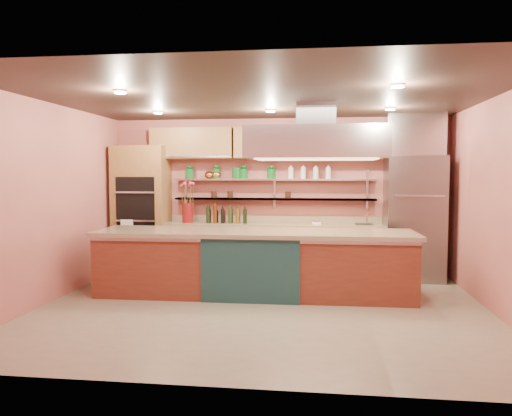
# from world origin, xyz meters

# --- Properties ---
(floor) EXTENTS (6.00, 5.00, 0.02)m
(floor) POSITION_xyz_m (0.00, 0.00, -0.01)
(floor) COLOR gray
(floor) RESTS_ON ground
(ceiling) EXTENTS (6.00, 5.00, 0.02)m
(ceiling) POSITION_xyz_m (0.00, 0.00, 2.80)
(ceiling) COLOR black
(ceiling) RESTS_ON wall_back
(wall_back) EXTENTS (6.00, 0.04, 2.80)m
(wall_back) POSITION_xyz_m (0.00, 2.50, 1.40)
(wall_back) COLOR #B25C54
(wall_back) RESTS_ON floor
(wall_front) EXTENTS (6.00, 0.04, 2.80)m
(wall_front) POSITION_xyz_m (0.00, -2.50, 1.40)
(wall_front) COLOR #B25C54
(wall_front) RESTS_ON floor
(wall_left) EXTENTS (0.04, 5.00, 2.80)m
(wall_left) POSITION_xyz_m (-3.00, 0.00, 1.40)
(wall_left) COLOR #B25C54
(wall_left) RESTS_ON floor
(wall_right) EXTENTS (0.04, 5.00, 2.80)m
(wall_right) POSITION_xyz_m (3.00, 0.00, 1.40)
(wall_right) COLOR #B25C54
(wall_right) RESTS_ON floor
(oven_stack) EXTENTS (0.95, 0.64, 2.30)m
(oven_stack) POSITION_xyz_m (-2.45, 2.18, 1.15)
(oven_stack) COLOR olive
(oven_stack) RESTS_ON floor
(refrigerator) EXTENTS (0.95, 0.72, 2.10)m
(refrigerator) POSITION_xyz_m (2.35, 2.14, 1.05)
(refrigerator) COLOR slate
(refrigerator) RESTS_ON floor
(back_counter) EXTENTS (3.84, 0.64, 0.93)m
(back_counter) POSITION_xyz_m (-0.05, 2.20, 0.47)
(back_counter) COLOR tan
(back_counter) RESTS_ON floor
(wall_shelf_lower) EXTENTS (3.60, 0.26, 0.03)m
(wall_shelf_lower) POSITION_xyz_m (-0.05, 2.37, 1.35)
(wall_shelf_lower) COLOR #B7BABF
(wall_shelf_lower) RESTS_ON wall_back
(wall_shelf_upper) EXTENTS (3.60, 0.26, 0.03)m
(wall_shelf_upper) POSITION_xyz_m (-0.05, 2.37, 1.70)
(wall_shelf_upper) COLOR #B7BABF
(wall_shelf_upper) RESTS_ON wall_back
(upper_cabinets) EXTENTS (4.60, 0.36, 0.55)m
(upper_cabinets) POSITION_xyz_m (0.00, 2.32, 2.35)
(upper_cabinets) COLOR olive
(upper_cabinets) RESTS_ON wall_back
(range_hood) EXTENTS (2.00, 1.00, 0.45)m
(range_hood) POSITION_xyz_m (0.70, 0.73, 2.25)
(range_hood) COLOR #B7BABF
(range_hood) RESTS_ON ceiling
(ceiling_downlights) EXTENTS (4.00, 2.80, 0.02)m
(ceiling_downlights) POSITION_xyz_m (0.00, 0.20, 2.77)
(ceiling_downlights) COLOR #FFE5A5
(ceiling_downlights) RESTS_ON ceiling
(island) EXTENTS (4.63, 1.07, 0.96)m
(island) POSITION_xyz_m (-0.20, 0.73, 0.48)
(island) COLOR brown
(island) RESTS_ON floor
(flower_vase) EXTENTS (0.22, 0.22, 0.35)m
(flower_vase) POSITION_xyz_m (-1.59, 2.15, 1.10)
(flower_vase) COLOR maroon
(flower_vase) RESTS_ON back_counter
(oil_bottle_cluster) EXTENTS (0.81, 0.51, 0.25)m
(oil_bottle_cluster) POSITION_xyz_m (-0.87, 2.15, 1.06)
(oil_bottle_cluster) COLOR black
(oil_bottle_cluster) RESTS_ON back_counter
(kitchen_scale) EXTENTS (0.16, 0.13, 0.08)m
(kitchen_scale) POSITION_xyz_m (0.71, 2.15, 0.97)
(kitchen_scale) COLOR white
(kitchen_scale) RESTS_ON back_counter
(bar_faucet) EXTENTS (0.03, 0.03, 0.20)m
(bar_faucet) POSITION_xyz_m (1.58, 2.25, 1.03)
(bar_faucet) COLOR silver
(bar_faucet) RESTS_ON back_counter
(copper_kettle) EXTENTS (0.20, 0.20, 0.13)m
(copper_kettle) POSITION_xyz_m (-1.24, 2.37, 1.78)
(copper_kettle) COLOR #BE6C2B
(copper_kettle) RESTS_ON wall_shelf_upper
(green_canister) EXTENTS (0.20, 0.20, 0.20)m
(green_canister) POSITION_xyz_m (-0.73, 2.37, 1.81)
(green_canister) COLOR #104F1B
(green_canister) RESTS_ON wall_shelf_upper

